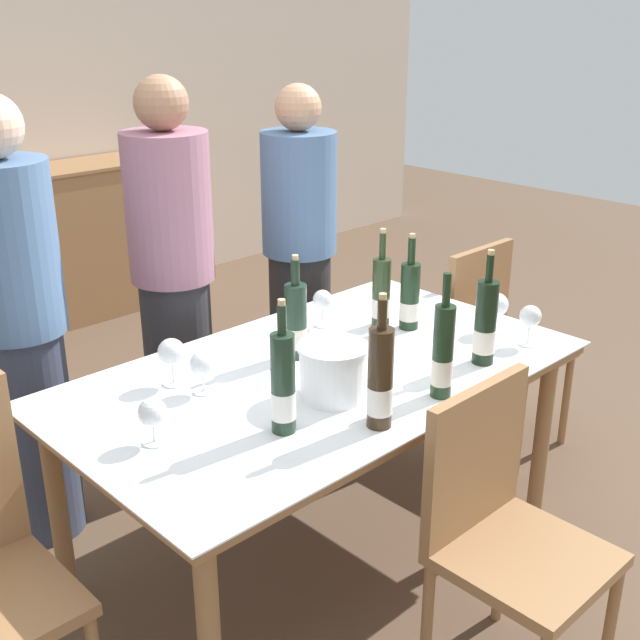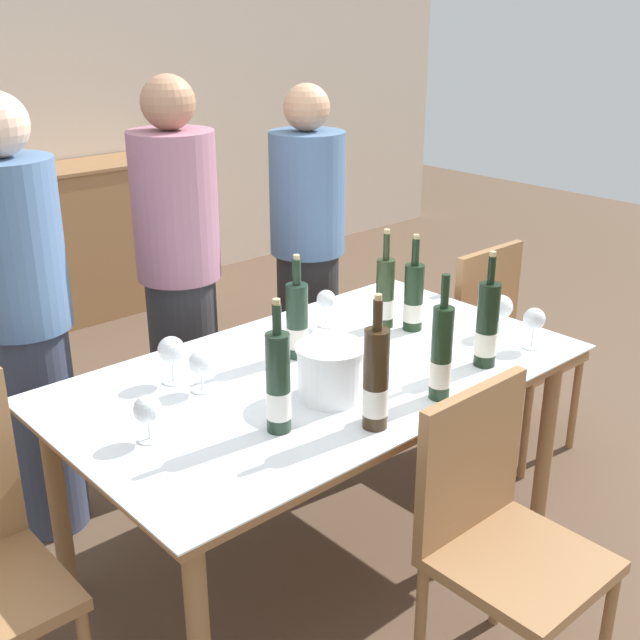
% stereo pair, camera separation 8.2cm
% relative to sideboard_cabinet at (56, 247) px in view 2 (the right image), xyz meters
% --- Properties ---
extents(ground_plane, '(12.00, 12.00, 0.00)m').
position_rel_sideboard_cabinet_xyz_m(ground_plane, '(-0.35, -2.81, -0.48)').
color(ground_plane, brown).
extents(sideboard_cabinet, '(1.59, 0.46, 0.95)m').
position_rel_sideboard_cabinet_xyz_m(sideboard_cabinet, '(0.00, 0.00, 0.00)').
color(sideboard_cabinet, '#996B42').
rests_on(sideboard_cabinet, ground_plane).
extents(dining_table, '(1.73, 1.00, 0.74)m').
position_rel_sideboard_cabinet_xyz_m(dining_table, '(-0.35, -2.81, 0.19)').
color(dining_table, '#996B42').
rests_on(dining_table, ground_plane).
extents(ice_bucket, '(0.22, 0.22, 0.17)m').
position_rel_sideboard_cabinet_xyz_m(ice_bucket, '(-0.45, -2.97, 0.35)').
color(ice_bucket, white).
rests_on(ice_bucket, dining_table).
extents(wine_bottle_0, '(0.07, 0.07, 0.39)m').
position_rel_sideboard_cabinet_xyz_m(wine_bottle_0, '(0.10, -3.14, 0.40)').
color(wine_bottle_0, black).
rests_on(wine_bottle_0, dining_table).
extents(wine_bottle_1, '(0.07, 0.07, 0.36)m').
position_rel_sideboard_cabinet_xyz_m(wine_bottle_1, '(0.15, -2.77, 0.38)').
color(wine_bottle_1, black).
rests_on(wine_bottle_1, dining_table).
extents(wine_bottle_2, '(0.07, 0.07, 0.37)m').
position_rel_sideboard_cabinet_xyz_m(wine_bottle_2, '(0.10, -2.68, 0.39)').
color(wine_bottle_2, '#28381E').
rests_on(wine_bottle_2, dining_table).
extents(wine_bottle_3, '(0.08, 0.08, 0.36)m').
position_rel_sideboard_cabinet_xyz_m(wine_bottle_3, '(-0.32, -2.67, 0.39)').
color(wine_bottle_3, '#1E3323').
rests_on(wine_bottle_3, dining_table).
extents(wine_bottle_4, '(0.07, 0.07, 0.40)m').
position_rel_sideboard_cabinet_xyz_m(wine_bottle_4, '(-0.48, -3.20, 0.40)').
color(wine_bottle_4, '#332314').
rests_on(wine_bottle_4, dining_table).
extents(wine_bottle_5, '(0.07, 0.07, 0.40)m').
position_rel_sideboard_cabinet_xyz_m(wine_bottle_5, '(-0.20, -3.20, 0.40)').
color(wine_bottle_5, black).
rests_on(wine_bottle_5, dining_table).
extents(wine_bottle_6, '(0.07, 0.07, 0.40)m').
position_rel_sideboard_cabinet_xyz_m(wine_bottle_6, '(-0.69, -3.03, 0.40)').
color(wine_bottle_6, '#1E3323').
rests_on(wine_bottle_6, dining_table).
extents(wine_glass_0, '(0.08, 0.08, 0.14)m').
position_rel_sideboard_cabinet_xyz_m(wine_glass_0, '(-1.00, -2.83, 0.35)').
color(wine_glass_0, white).
rests_on(wine_glass_0, dining_table).
extents(wine_glass_1, '(0.09, 0.09, 0.15)m').
position_rel_sideboard_cabinet_xyz_m(wine_glass_1, '(0.35, -3.01, 0.36)').
color(wine_glass_1, white).
rests_on(wine_glass_1, dining_table).
extents(wine_glass_2, '(0.07, 0.07, 0.14)m').
position_rel_sideboard_cabinet_xyz_m(wine_glass_2, '(-0.06, -2.53, 0.36)').
color(wine_glass_2, white).
rests_on(wine_glass_2, dining_table).
extents(wine_glass_3, '(0.08, 0.08, 0.15)m').
position_rel_sideboard_cabinet_xyz_m(wine_glass_3, '(0.34, -3.17, 0.36)').
color(wine_glass_3, white).
rests_on(wine_glass_3, dining_table).
extents(wine_glass_4, '(0.08, 0.08, 0.14)m').
position_rel_sideboard_cabinet_xyz_m(wine_glass_4, '(-0.72, -2.67, 0.35)').
color(wine_glass_4, white).
rests_on(wine_glass_4, dining_table).
extents(wine_glass_5, '(0.09, 0.09, 0.16)m').
position_rel_sideboard_cabinet_xyz_m(wine_glass_5, '(-0.75, -2.56, 0.37)').
color(wine_glass_5, white).
rests_on(wine_glass_5, dining_table).
extents(chair_right_end, '(0.42, 0.42, 0.88)m').
position_rel_sideboard_cabinet_xyz_m(chair_right_end, '(0.82, -2.73, 0.04)').
color(chair_right_end, '#996B42').
rests_on(chair_right_end, ground_plane).
extents(chair_near_front, '(0.42, 0.42, 0.90)m').
position_rel_sideboard_cabinet_xyz_m(chair_near_front, '(-0.34, -3.54, 0.04)').
color(chair_near_front, '#996B42').
rests_on(chair_near_front, ground_plane).
extents(person_host, '(0.33, 0.33, 1.61)m').
position_rel_sideboard_cabinet_xyz_m(person_host, '(-0.98, -1.97, 0.33)').
color(person_host, '#383F56').
rests_on(person_host, ground_plane).
extents(person_guest_left, '(0.33, 0.33, 1.63)m').
position_rel_sideboard_cabinet_xyz_m(person_guest_left, '(-0.34, -1.98, 0.34)').
color(person_guest_left, '#2D2D33').
rests_on(person_guest_left, ground_plane).
extents(person_guest_right, '(0.33, 0.33, 1.56)m').
position_rel_sideboard_cabinet_xyz_m(person_guest_right, '(0.31, -2.00, 0.30)').
color(person_guest_right, '#262628').
rests_on(person_guest_right, ground_plane).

